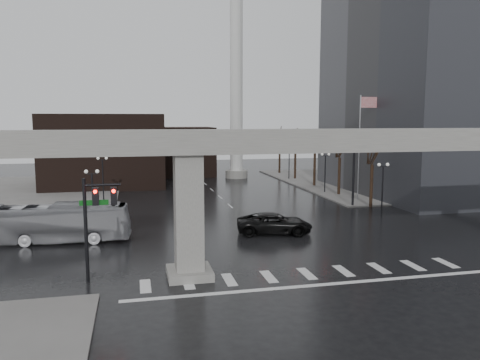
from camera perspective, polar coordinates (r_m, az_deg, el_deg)
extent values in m
plane|color=black|center=(30.04, 7.45, -10.66)|extent=(160.00, 160.00, 0.00)
cube|color=slate|center=(72.94, 16.86, -0.18)|extent=(28.00, 36.00, 0.15)
cube|color=slate|center=(65.40, -26.86, -1.51)|extent=(28.00, 36.00, 0.15)
cube|color=#98968F|center=(28.60, 7.72, 4.77)|extent=(48.00, 2.20, 1.40)
cube|color=#98968F|center=(27.50, -6.28, -4.45)|extent=(1.60, 1.60, 7.30)
cube|color=#98968F|center=(28.39, -6.18, -11.19)|extent=(2.60, 2.60, 0.50)
cube|color=#57575C|center=(66.08, 23.63, 17.00)|extent=(22.00, 26.00, 42.00)
cube|color=black|center=(68.99, -16.17, 3.54)|extent=(16.00, 14.00, 10.00)
cube|color=black|center=(79.33, -7.04, 3.51)|extent=(10.00, 10.00, 8.00)
cylinder|color=silver|center=(74.72, -0.45, 11.77)|extent=(2.00, 2.00, 30.00)
cylinder|color=#98968F|center=(75.00, -0.44, 0.74)|extent=(3.60, 3.60, 1.20)
cylinder|color=black|center=(51.23, 13.69, 1.26)|extent=(0.24, 0.24, 8.00)
cylinder|color=black|center=(48.61, 7.44, 4.88)|extent=(12.00, 0.18, 0.18)
cube|color=black|center=(49.76, 10.67, 4.12)|extent=(0.35, 0.30, 1.00)
cube|color=black|center=(48.47, 6.87, 4.11)|extent=(0.35, 0.30, 1.00)
cube|color=black|center=(47.40, 2.87, 4.08)|extent=(0.35, 0.30, 1.00)
sphere|color=#FF0C05|center=(49.58, 10.77, 4.45)|extent=(0.20, 0.20, 0.20)
cube|color=#0B5112|center=(50.35, 12.26, 4.63)|extent=(1.80, 0.05, 0.35)
cube|color=#0B5112|center=(47.96, 5.18, 4.63)|extent=(1.80, 0.05, 0.35)
cylinder|color=black|center=(28.10, -18.27, -5.89)|extent=(0.20, 0.20, 6.00)
cylinder|color=black|center=(27.55, -16.42, -0.58)|extent=(2.00, 0.14, 0.14)
cube|color=black|center=(27.67, -17.20, -1.93)|extent=(0.35, 0.30, 1.00)
cube|color=black|center=(27.61, -15.13, -1.88)|extent=(0.35, 0.30, 1.00)
cube|color=#0B5112|center=(27.74, -17.38, -2.65)|extent=(1.60, 0.05, 0.30)
cylinder|color=silver|center=(54.90, 14.32, 3.73)|extent=(0.12, 0.12, 12.00)
cube|color=#A91312|center=(55.30, 15.43, 9.12)|extent=(2.00, 0.03, 1.20)
cylinder|color=black|center=(47.56, 16.96, -1.25)|extent=(0.14, 0.14, 4.80)
cube|color=black|center=(47.27, 17.07, 1.57)|extent=(0.90, 0.06, 0.06)
sphere|color=silver|center=(47.03, 16.60, 1.80)|extent=(0.32, 0.32, 0.32)
sphere|color=silver|center=(47.48, 17.55, 1.81)|extent=(0.32, 0.32, 0.32)
cylinder|color=black|center=(59.99, 10.32, 0.68)|extent=(0.14, 0.14, 4.80)
cube|color=black|center=(59.77, 10.38, 2.92)|extent=(0.90, 0.06, 0.06)
sphere|color=silver|center=(59.57, 9.98, 3.11)|extent=(0.32, 0.32, 0.32)
sphere|color=silver|center=(59.93, 10.78, 3.11)|extent=(0.32, 0.32, 0.32)
cylinder|color=black|center=(72.99, 6.00, 1.93)|extent=(0.14, 0.14, 4.80)
cube|color=black|center=(72.81, 6.03, 3.78)|extent=(0.90, 0.06, 0.06)
sphere|color=silver|center=(72.65, 5.69, 3.93)|extent=(0.32, 0.32, 0.32)
sphere|color=silver|center=(72.94, 6.37, 3.93)|extent=(0.32, 0.32, 0.32)
cylinder|color=black|center=(41.47, -17.49, -2.50)|extent=(0.14, 0.14, 4.80)
cube|color=black|center=(41.14, -17.62, 0.72)|extent=(0.90, 0.06, 0.06)
sphere|color=silver|center=(41.16, -18.25, 0.98)|extent=(0.32, 0.32, 0.32)
sphere|color=silver|center=(41.09, -17.01, 1.02)|extent=(0.32, 0.32, 0.32)
cylinder|color=black|center=(55.29, -16.36, -0.06)|extent=(0.14, 0.14, 4.80)
cube|color=black|center=(55.04, -16.45, 2.36)|extent=(0.90, 0.06, 0.06)
sphere|color=silver|center=(55.06, -16.92, 2.56)|extent=(0.32, 0.32, 0.32)
sphere|color=silver|center=(55.00, -15.99, 2.59)|extent=(0.32, 0.32, 0.32)
cylinder|color=black|center=(69.18, -15.68, 1.40)|extent=(0.14, 0.14, 4.80)
cube|color=black|center=(68.98, -15.75, 3.34)|extent=(0.90, 0.06, 0.06)
sphere|color=silver|center=(69.00, -16.13, 3.50)|extent=(0.32, 0.32, 0.32)
sphere|color=silver|center=(68.95, -15.38, 3.52)|extent=(0.32, 0.32, 0.32)
cylinder|color=black|center=(51.51, 15.72, -0.70)|extent=(0.34, 0.34, 4.55)
cylinder|color=black|center=(51.14, 15.86, 3.45)|extent=(0.12, 1.52, 2.98)
cylinder|color=black|center=(51.61, 16.21, 3.21)|extent=(0.83, 1.14, 2.51)
cylinder|color=black|center=(58.59, 11.99, 0.41)|extent=(0.34, 0.34, 4.66)
cylinder|color=black|center=(58.26, 12.09, 4.15)|extent=(0.12, 1.55, 3.05)
cylinder|color=black|center=(58.71, 12.42, 3.93)|extent=(0.85, 1.16, 2.57)
cylinder|color=black|center=(65.88, 9.07, 1.28)|extent=(0.34, 0.34, 4.76)
cylinder|color=black|center=(65.59, 9.14, 4.68)|extent=(0.12, 1.59, 3.11)
cylinder|color=black|center=(66.02, 9.46, 4.48)|extent=(0.86, 1.18, 2.62)
cylinder|color=black|center=(73.32, 6.74, 1.97)|extent=(0.34, 0.34, 4.87)
cylinder|color=black|center=(73.05, 6.79, 5.10)|extent=(0.12, 1.62, 3.18)
cylinder|color=black|center=(73.47, 7.09, 4.91)|extent=(0.88, 1.20, 2.68)
cylinder|color=black|center=(80.86, 4.84, 2.54)|extent=(0.34, 0.34, 4.97)
cylinder|color=black|center=(80.62, 4.88, 5.43)|extent=(0.12, 1.65, 3.25)
cylinder|color=black|center=(81.02, 5.16, 5.25)|extent=(0.89, 1.23, 2.74)
imported|color=black|center=(38.41, 4.22, -5.30)|extent=(6.54, 3.89, 1.70)
imported|color=#B3B3B8|center=(38.14, -21.37, -4.90)|extent=(10.88, 3.34, 2.99)
imported|color=black|center=(48.59, -6.56, -2.88)|extent=(1.80, 3.96, 1.32)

